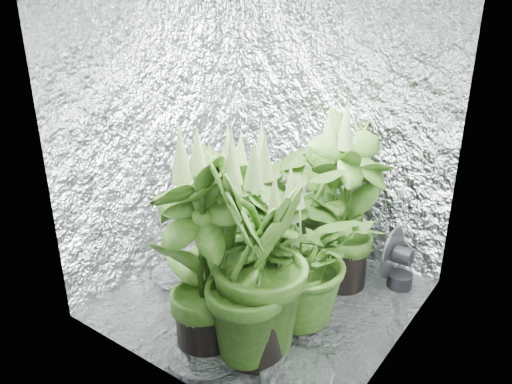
{
  "coord_description": "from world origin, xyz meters",
  "views": [
    {
      "loc": [
        1.45,
        -2.1,
        1.74
      ],
      "look_at": [
        -0.07,
        0.0,
        0.68
      ],
      "focal_mm": 35.0,
      "sensor_mm": 36.0,
      "label": 1
    }
  ],
  "objects_px": {
    "plant_b": "(347,206)",
    "plant_f": "(203,255)",
    "plant_c": "(332,195)",
    "plant_g": "(256,263)",
    "plant_d": "(231,245)",
    "plant_a": "(251,213)",
    "plant_e": "(294,254)",
    "circulation_fan": "(397,262)"
  },
  "relations": [
    {
      "from": "plant_d",
      "to": "plant_f",
      "type": "distance_m",
      "value": 0.28
    },
    {
      "from": "plant_d",
      "to": "plant_e",
      "type": "height_order",
      "value": "plant_d"
    },
    {
      "from": "plant_g",
      "to": "circulation_fan",
      "type": "bearing_deg",
      "value": 72.8
    },
    {
      "from": "plant_a",
      "to": "plant_g",
      "type": "height_order",
      "value": "plant_g"
    },
    {
      "from": "plant_f",
      "to": "plant_g",
      "type": "xyz_separation_m",
      "value": [
        0.26,
        0.08,
        0.01
      ]
    },
    {
      "from": "plant_d",
      "to": "plant_g",
      "type": "distance_m",
      "value": 0.36
    },
    {
      "from": "plant_c",
      "to": "plant_g",
      "type": "relative_size",
      "value": 0.88
    },
    {
      "from": "plant_f",
      "to": "circulation_fan",
      "type": "relative_size",
      "value": 3.0
    },
    {
      "from": "circulation_fan",
      "to": "plant_d",
      "type": "bearing_deg",
      "value": -124.51
    },
    {
      "from": "plant_a",
      "to": "plant_f",
      "type": "height_order",
      "value": "plant_f"
    },
    {
      "from": "plant_b",
      "to": "plant_a",
      "type": "bearing_deg",
      "value": -144.47
    },
    {
      "from": "circulation_fan",
      "to": "plant_g",
      "type": "bearing_deg",
      "value": -106.1
    },
    {
      "from": "plant_b",
      "to": "plant_c",
      "type": "xyz_separation_m",
      "value": [
        -0.21,
        0.22,
        -0.06
      ]
    },
    {
      "from": "plant_c",
      "to": "plant_f",
      "type": "height_order",
      "value": "plant_f"
    },
    {
      "from": "plant_g",
      "to": "circulation_fan",
      "type": "distance_m",
      "value": 1.16
    },
    {
      "from": "plant_c",
      "to": "plant_b",
      "type": "bearing_deg",
      "value": -46.11
    },
    {
      "from": "plant_c",
      "to": "plant_e",
      "type": "xyz_separation_m",
      "value": [
        0.16,
        -0.73,
        -0.05
      ]
    },
    {
      "from": "plant_a",
      "to": "plant_g",
      "type": "distance_m",
      "value": 0.68
    },
    {
      "from": "plant_a",
      "to": "circulation_fan",
      "type": "distance_m",
      "value": 0.96
    },
    {
      "from": "plant_a",
      "to": "plant_d",
      "type": "relative_size",
      "value": 1.07
    },
    {
      "from": "plant_a",
      "to": "circulation_fan",
      "type": "relative_size",
      "value": 2.78
    },
    {
      "from": "plant_d",
      "to": "plant_c",
      "type": "bearing_deg",
      "value": 82.23
    },
    {
      "from": "plant_a",
      "to": "plant_d",
      "type": "bearing_deg",
      "value": -70.27
    },
    {
      "from": "plant_a",
      "to": "plant_b",
      "type": "height_order",
      "value": "plant_b"
    },
    {
      "from": "plant_b",
      "to": "plant_c",
      "type": "bearing_deg",
      "value": 133.89
    },
    {
      "from": "plant_d",
      "to": "plant_a",
      "type": "bearing_deg",
      "value": 109.73
    },
    {
      "from": "plant_f",
      "to": "plant_g",
      "type": "relative_size",
      "value": 1.0
    },
    {
      "from": "plant_c",
      "to": "plant_d",
      "type": "distance_m",
      "value": 0.91
    },
    {
      "from": "plant_b",
      "to": "plant_c",
      "type": "height_order",
      "value": "plant_b"
    },
    {
      "from": "plant_a",
      "to": "plant_c",
      "type": "height_order",
      "value": "plant_a"
    },
    {
      "from": "plant_a",
      "to": "plant_b",
      "type": "distance_m",
      "value": 0.57
    },
    {
      "from": "plant_g",
      "to": "plant_b",
      "type": "bearing_deg",
      "value": 87.15
    },
    {
      "from": "plant_g",
      "to": "plant_e",
      "type": "bearing_deg",
      "value": 91.3
    },
    {
      "from": "plant_d",
      "to": "plant_e",
      "type": "relative_size",
      "value": 1.13
    },
    {
      "from": "plant_a",
      "to": "plant_c",
      "type": "xyz_separation_m",
      "value": [
        0.25,
        0.55,
        -0.01
      ]
    },
    {
      "from": "plant_f",
      "to": "circulation_fan",
      "type": "distance_m",
      "value": 1.32
    },
    {
      "from": "plant_a",
      "to": "plant_c",
      "type": "bearing_deg",
      "value": 65.69
    },
    {
      "from": "plant_c",
      "to": "plant_g",
      "type": "bearing_deg",
      "value": -81.09
    },
    {
      "from": "plant_b",
      "to": "plant_f",
      "type": "height_order",
      "value": "plant_f"
    },
    {
      "from": "plant_d",
      "to": "plant_e",
      "type": "distance_m",
      "value": 0.34
    },
    {
      "from": "plant_e",
      "to": "plant_a",
      "type": "bearing_deg",
      "value": 157.3
    },
    {
      "from": "plant_a",
      "to": "plant_d",
      "type": "height_order",
      "value": "plant_a"
    }
  ]
}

